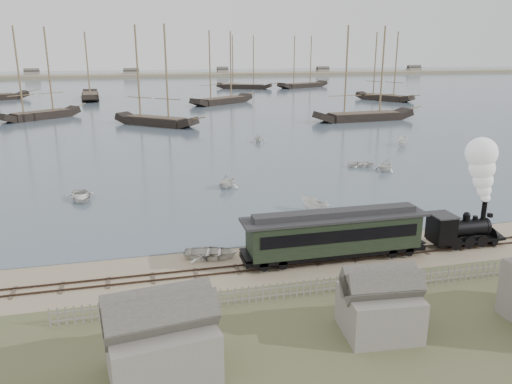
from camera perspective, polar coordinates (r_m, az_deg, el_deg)
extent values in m
plane|color=tan|center=(39.17, 3.05, -7.06)|extent=(600.00, 600.00, 0.00)
cube|color=#495968|center=(205.25, -11.06, 11.59)|extent=(600.00, 336.00, 0.06)
cube|color=#36271D|center=(36.95, 4.18, -8.40)|extent=(120.00, 0.08, 0.12)
cube|color=#36271D|center=(37.81, 3.71, -7.79)|extent=(120.00, 0.08, 0.12)
cube|color=#44332B|center=(37.41, 3.94, -8.19)|extent=(120.00, 1.80, 0.06)
cube|color=tan|center=(285.01, -11.97, 12.75)|extent=(500.00, 20.00, 1.80)
cube|color=black|center=(43.75, 22.86, -4.90)|extent=(6.14, 1.81, 0.23)
cylinder|color=black|center=(43.24, 22.60, -3.84)|extent=(3.79, 1.35, 1.35)
cube|color=black|center=(42.06, 20.43, -3.89)|extent=(1.63, 1.99, 2.08)
cube|color=#2B2B2D|center=(41.72, 20.58, -2.49)|extent=(1.81, 2.17, 0.11)
cylinder|color=black|center=(43.89, 24.58, -2.10)|extent=(0.40, 0.40, 1.45)
sphere|color=black|center=(43.02, 22.94, -2.49)|extent=(0.58, 0.58, 0.58)
cone|color=black|center=(45.52, 25.79, -4.58)|extent=(1.26, 1.81, 1.81)
cube|color=black|center=(44.37, 25.18, -2.42)|extent=(0.32, 0.32, 0.32)
cube|color=black|center=(38.25, 8.87, -6.67)|extent=(14.06, 2.31, 0.35)
cube|color=black|center=(37.73, 8.97, -4.71)|extent=(13.06, 2.51, 2.51)
cube|color=black|center=(36.55, 9.75, -5.02)|extent=(12.05, 0.06, 0.90)
cube|color=black|center=(38.74, 8.26, -3.71)|extent=(12.05, 0.06, 0.90)
cube|color=#2B2B2D|center=(37.29, 9.05, -2.83)|extent=(14.06, 2.71, 0.18)
cube|color=#2B2B2D|center=(37.19, 9.07, -2.39)|extent=(12.56, 1.21, 0.45)
imported|color=silver|center=(38.40, -5.17, -6.92)|extent=(3.82, 4.64, 0.84)
imported|color=silver|center=(55.31, -19.39, -0.43)|extent=(4.75, 3.77, 0.88)
imported|color=silver|center=(56.73, -3.31, 1.27)|extent=(4.04, 4.06, 1.62)
imported|color=silver|center=(48.57, 6.68, -1.55)|extent=(3.76, 2.70, 1.36)
imported|color=silver|center=(68.42, 11.98, 3.16)|extent=(3.23, 4.03, 0.74)
imported|color=silver|center=(66.45, 14.60, 2.99)|extent=(3.82, 3.97, 1.62)
imported|color=silver|center=(85.21, 16.39, 5.59)|extent=(3.42, 3.36, 1.35)
imported|color=silver|center=(84.52, 0.25, 6.20)|extent=(3.00, 2.66, 1.45)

